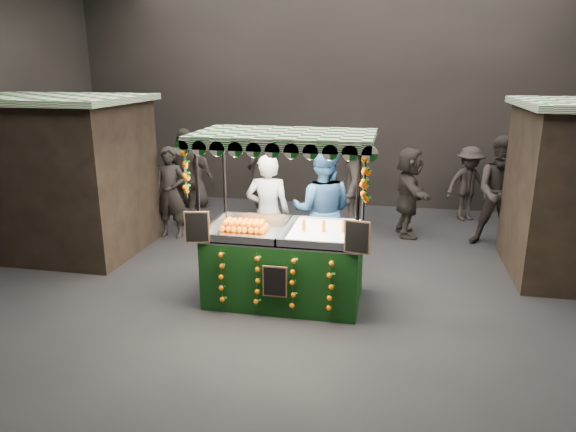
# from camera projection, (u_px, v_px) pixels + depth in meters

# --- Properties ---
(ground) EXTENTS (12.00, 12.00, 0.00)m
(ground) POSITION_uv_depth(u_px,v_px,m) (301.00, 292.00, 7.42)
(ground) COLOR black
(ground) RESTS_ON ground
(market_hall) EXTENTS (12.10, 10.10, 5.05)m
(market_hall) POSITION_uv_depth(u_px,v_px,m) (303.00, 39.00, 6.48)
(market_hall) COLOR black
(market_hall) RESTS_ON ground
(neighbour_stall_left) EXTENTS (3.00, 2.20, 2.60)m
(neighbour_stall_left) POSITION_uv_depth(u_px,v_px,m) (55.00, 174.00, 8.84)
(neighbour_stall_left) COLOR black
(neighbour_stall_left) RESTS_ON ground
(juice_stall) EXTENTS (2.35, 1.38, 2.27)m
(juice_stall) POSITION_uv_depth(u_px,v_px,m) (285.00, 252.00, 6.97)
(juice_stall) COLOR black
(juice_stall) RESTS_ON ground
(vendor_grey) EXTENTS (0.70, 0.50, 1.83)m
(vendor_grey) POSITION_uv_depth(u_px,v_px,m) (268.00, 214.00, 7.97)
(vendor_grey) COLOR gray
(vendor_grey) RESTS_ON ground
(vendor_blue) EXTENTS (0.94, 0.74, 1.92)m
(vendor_blue) POSITION_uv_depth(u_px,v_px,m) (322.00, 211.00, 7.93)
(vendor_blue) COLOR navy
(vendor_blue) RESTS_ON ground
(shopper_0) EXTENTS (0.61, 0.41, 1.68)m
(shopper_0) POSITION_uv_depth(u_px,v_px,m) (170.00, 193.00, 9.61)
(shopper_0) COLOR black
(shopper_0) RESTS_ON ground
(shopper_1) EXTENTS (1.03, 0.85, 1.93)m
(shopper_1) POSITION_uv_depth(u_px,v_px,m) (502.00, 192.00, 9.07)
(shopper_1) COLOR black
(shopper_1) RESTS_ON ground
(shopper_2) EXTENTS (1.15, 0.54, 1.92)m
(shopper_2) POSITION_uv_depth(u_px,v_px,m) (187.00, 178.00, 10.21)
(shopper_2) COLOR #2C2824
(shopper_2) RESTS_ON ground
(shopper_3) EXTENTS (1.12, 0.93, 1.51)m
(shopper_3) POSITION_uv_depth(u_px,v_px,m) (468.00, 184.00, 10.68)
(shopper_3) COLOR #2A2422
(shopper_3) RESTS_ON ground
(shopper_4) EXTENTS (0.80, 0.55, 1.57)m
(shopper_4) POSITION_uv_depth(u_px,v_px,m) (195.00, 172.00, 11.68)
(shopper_4) COLOR #2B2523
(shopper_4) RESTS_ON ground
(shopper_5) EXTENTS (0.74, 1.60, 1.66)m
(shopper_5) POSITION_uv_depth(u_px,v_px,m) (409.00, 192.00, 9.68)
(shopper_5) COLOR #2E2925
(shopper_5) RESTS_ON ground
(shopper_6) EXTENTS (0.52, 0.70, 1.73)m
(shopper_6) POSITION_uv_depth(u_px,v_px,m) (258.00, 173.00, 11.14)
(shopper_6) COLOR black
(shopper_6) RESTS_ON ground
(shopper_7) EXTENTS (0.92, 1.33, 1.89)m
(shopper_7) POSITION_uv_depth(u_px,v_px,m) (347.00, 180.00, 10.13)
(shopper_7) COLOR #2C2624
(shopper_7) RESTS_ON ground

